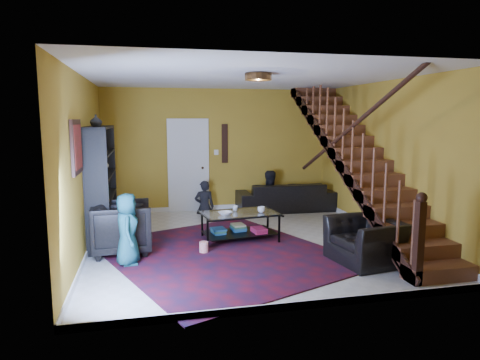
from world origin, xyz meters
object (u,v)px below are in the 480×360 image
(bookshelf, at_px, (102,186))
(armchair_right, at_px, (366,241))
(sofa, at_px, (285,196))
(armchair_left, at_px, (123,227))
(coffee_table, at_px, (240,224))

(bookshelf, xyz_separation_m, armchair_right, (3.90, -2.04, -0.64))
(sofa, relative_size, armchair_right, 2.21)
(armchair_left, xyz_separation_m, coffee_table, (1.97, 0.30, -0.12))
(armchair_right, bearing_deg, sofa, 171.29)
(bookshelf, distance_m, armchair_left, 1.01)
(bookshelf, relative_size, armchair_left, 2.20)
(sofa, bearing_deg, armchair_right, 91.86)
(bookshelf, height_order, armchair_left, bookshelf)
(armchair_right, bearing_deg, armchair_left, -118.35)
(armchair_right, distance_m, coffee_table, 2.22)
(sofa, height_order, armchair_right, armchair_right)
(armchair_left, distance_m, coffee_table, 2.00)
(armchair_right, bearing_deg, bookshelf, -126.29)
(armchair_left, bearing_deg, armchair_right, -111.34)
(coffee_table, bearing_deg, armchair_left, -171.46)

